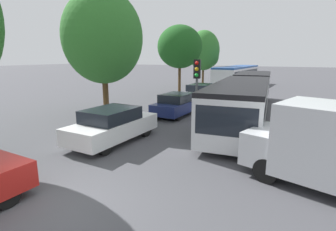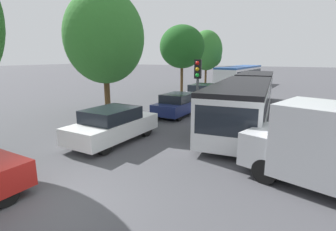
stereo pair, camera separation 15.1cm
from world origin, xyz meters
name	(u,v)px [view 1 (the left image)]	position (x,y,z in m)	size (l,w,h in m)	color
ground_plane	(59,210)	(0.00, 0.00, 0.00)	(200.00, 200.00, 0.00)	#47474C
articulated_bus	(247,94)	(2.13, 12.29, 1.34)	(3.61, 15.80, 2.33)	silver
city_bus_rear	(237,75)	(-1.84, 28.55, 1.39)	(3.29, 11.31, 2.40)	silver
queued_car_white	(113,125)	(-1.99, 4.64, 0.74)	(2.00, 4.27, 1.45)	white
queued_car_navy	(177,104)	(-1.69, 10.54, 0.68)	(1.86, 3.97, 1.35)	navy
queued_car_silver	(201,93)	(-1.93, 15.69, 0.73)	(1.98, 4.22, 1.43)	#B7BABF
traffic_light	(197,79)	(0.42, 8.15, 2.50)	(0.36, 0.38, 3.40)	#56595E
tree_left_mid	(103,40)	(-5.65, 8.76, 4.50)	(4.65, 4.65, 7.34)	#51381E
tree_left_far	(180,47)	(-5.10, 18.66, 4.39)	(4.06, 4.06, 6.33)	#51381E
tree_left_distant	(205,51)	(-5.59, 27.24, 4.14)	(3.79, 3.79, 6.62)	#51381E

